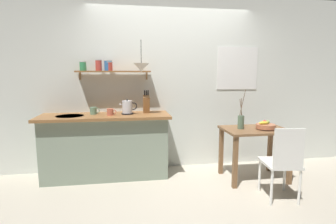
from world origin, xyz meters
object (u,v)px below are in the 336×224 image
Objects in this scene: pendant_lamp at (141,67)px; coffee_mug_by_sink at (94,111)px; fruit_bowl at (265,126)px; dining_table at (255,138)px; electric_kettle at (128,108)px; twig_vase at (241,122)px; coffee_mug_spare at (110,112)px; dining_chair_near at (283,160)px; knife_block at (146,104)px.

coffee_mug_by_sink is at bearing 166.42° from pendant_lamp.
dining_table is at bearing 152.78° from fruit_bowl.
electric_kettle reaches higher than fruit_bowl.
pendant_lamp is at bearing 168.75° from twig_vase.
dining_table is at bearing -11.65° from coffee_mug_by_sink.
twig_vase is at bearing -13.40° from electric_kettle.
coffee_mug_spare reaches higher than fruit_bowl.
knife_block is (-1.50, 1.17, 0.56)m from dining_chair_near.
knife_block reaches higher than coffee_mug_by_sink.
dining_table is 2.07× the size of pendant_lamp.
knife_block is (-1.29, 0.46, 0.22)m from twig_vase.
fruit_bowl is at bearing -27.22° from dining_table.
fruit_bowl is at bearing -13.74° from electric_kettle.
fruit_bowl is 1.96m from electric_kettle.
coffee_mug_by_sink is at bearing 167.51° from fruit_bowl.
dining_table is 1.64m from knife_block.
fruit_bowl is at bearing -10.49° from coffee_mug_spare.
pendant_lamp is (0.20, -0.10, 0.57)m from electric_kettle.
knife_block is at bearing 1.65° from coffee_mug_by_sink.
pendant_lamp is at bearing 167.95° from fruit_bowl.
pendant_lamp is (0.44, -0.03, 0.62)m from coffee_mug_spare.
twig_vase is at bearing -19.58° from knife_block.
dining_chair_near is 6.59× the size of coffee_mug_by_sink.
knife_block reaches higher than fruit_bowl.
fruit_bowl is 1.90× the size of coffee_mug_by_sink.
fruit_bowl is 1.04× the size of electric_kettle.
knife_block is (0.28, 0.09, 0.04)m from electric_kettle.
dining_chair_near is 3.46× the size of fruit_bowl.
dining_table is 3.54× the size of electric_kettle.
fruit_bowl is (0.12, -0.06, 0.19)m from dining_table.
electric_kettle reaches higher than coffee_mug_spare.
coffee_mug_spare is (-2.13, 0.39, 0.19)m from fruit_bowl.
twig_vase is 1.28× the size of pendant_lamp.
twig_vase is 2.18× the size of electric_kettle.
dining_table is at bearing -9.41° from coffee_mug_spare.
dining_chair_near is 2.11× the size of pendant_lamp.
coffee_mug_spare is at bearing -163.45° from knife_block.
fruit_bowl is 2.17m from coffee_mug_spare.
dining_table is 0.32m from twig_vase.
knife_block reaches higher than coffee_mug_spare.
coffee_mug_by_sink is (-2.05, 0.44, 0.14)m from twig_vase.
coffee_mug_spare reaches higher than dining_table.
fruit_bowl is 1.73m from knife_block.
dining_chair_near is at bearing -26.77° from coffee_mug_spare.
dining_chair_near is 3.60× the size of electric_kettle.
coffee_mug_spare is at bearing 175.66° from pendant_lamp.
dining_chair_near is 2.58m from coffee_mug_by_sink.
twig_vase is (-0.32, 0.09, 0.05)m from fruit_bowl.
twig_vase is 4.10× the size of coffee_mug_spare.
coffee_mug_by_sink is 0.28m from coffee_mug_spare.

